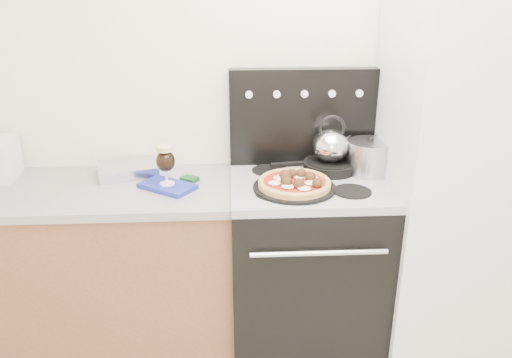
{
  "coord_description": "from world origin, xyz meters",
  "views": [
    {
      "loc": [
        -0.3,
        -1.07,
        1.83
      ],
      "look_at": [
        -0.18,
        1.05,
        0.98
      ],
      "focal_mm": 35.0,
      "sensor_mm": 36.0,
      "label": 1
    }
  ],
  "objects": [
    {
      "name": "base_cabinet",
      "position": [
        -1.02,
        1.2,
        0.43
      ],
      "size": [
        1.45,
        0.6,
        0.86
      ],
      "primitive_type": "cube",
      "color": "brown",
      "rests_on": "ground"
    },
    {
      "name": "oven_mitt",
      "position": [
        -0.6,
        1.16,
        0.91
      ],
      "size": [
        0.3,
        0.27,
        0.02
      ],
      "primitive_type": "cube",
      "rotation": [
        0.0,
        0.0,
        -0.61
      ],
      "color": "#212DA5",
      "rests_on": "countertop"
    },
    {
      "name": "fridge",
      "position": [
        0.78,
        1.15,
        0.95
      ],
      "size": [
        0.64,
        0.68,
        1.9
      ],
      "primitive_type": "cube",
      "color": "silver",
      "rests_on": "ground"
    },
    {
      "name": "foil_sheet",
      "position": [
        -0.83,
        1.35,
        0.93
      ],
      "size": [
        0.34,
        0.28,
        0.06
      ],
      "primitive_type": "cube",
      "rotation": [
        0.0,
        0.0,
        0.26
      ],
      "color": "silver",
      "rests_on": "countertop"
    },
    {
      "name": "tea_kettle",
      "position": [
        0.21,
        1.31,
        1.07
      ],
      "size": [
        0.2,
        0.2,
        0.2
      ],
      "primitive_type": null,
      "rotation": [
        0.0,
        0.0,
        -0.09
      ],
      "color": "white",
      "rests_on": "skillet"
    },
    {
      "name": "stove_body",
      "position": [
        0.08,
        1.18,
        0.44
      ],
      "size": [
        0.76,
        0.65,
        0.88
      ],
      "primitive_type": "cube",
      "color": "black",
      "rests_on": "ground"
    },
    {
      "name": "stock_pot",
      "position": [
        0.4,
        1.26,
        1.0
      ],
      "size": [
        0.24,
        0.24,
        0.16
      ],
      "primitive_type": "cylinder",
      "rotation": [
        0.0,
        0.0,
        -0.09
      ],
      "color": "#ADAEB9",
      "rests_on": "cooktop"
    },
    {
      "name": "room_shell",
      "position": [
        0.0,
        0.29,
        1.25
      ],
      "size": [
        3.52,
        3.01,
        2.52
      ],
      "color": "beige",
      "rests_on": "ground"
    },
    {
      "name": "pizza_pan",
      "position": [
        -0.0,
        1.08,
        0.93
      ],
      "size": [
        0.45,
        0.45,
        0.01
      ],
      "primitive_type": "cylinder",
      "rotation": [
        0.0,
        0.0,
        -0.17
      ],
      "color": "black",
      "rests_on": "cooktop"
    },
    {
      "name": "countertop",
      "position": [
        -1.02,
        1.2,
        0.88
      ],
      "size": [
        1.48,
        0.63,
        0.04
      ],
      "primitive_type": "cube",
      "color": "#979797",
      "rests_on": "base_cabinet"
    },
    {
      "name": "beer_glass",
      "position": [
        -0.6,
        1.16,
        1.02
      ],
      "size": [
        0.09,
        0.09,
        0.2
      ],
      "primitive_type": null,
      "rotation": [
        0.0,
        0.0,
        -0.04
      ],
      "color": "black",
      "rests_on": "oven_mitt"
    },
    {
      "name": "cooktop",
      "position": [
        0.08,
        1.18,
        0.9
      ],
      "size": [
        0.76,
        0.65,
        0.04
      ],
      "primitive_type": "cube",
      "color": "#ADADB2",
      "rests_on": "stove_body"
    },
    {
      "name": "skillet",
      "position": [
        0.21,
        1.31,
        0.94
      ],
      "size": [
        0.3,
        0.3,
        0.05
      ],
      "primitive_type": "cylinder",
      "rotation": [
        0.0,
        0.0,
        0.13
      ],
      "color": "black",
      "rests_on": "cooktop"
    },
    {
      "name": "backguard",
      "position": [
        0.08,
        1.45,
        1.17
      ],
      "size": [
        0.76,
        0.08,
        0.5
      ],
      "primitive_type": "cube",
      "color": "black",
      "rests_on": "cooktop"
    },
    {
      "name": "pizza",
      "position": [
        -0.0,
        1.08,
        0.96
      ],
      "size": [
        0.37,
        0.37,
        0.05
      ],
      "primitive_type": null,
      "rotation": [
        0.0,
        0.0,
        0.08
      ],
      "color": "#ECBE6B",
      "rests_on": "pizza_pan"
    }
  ]
}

